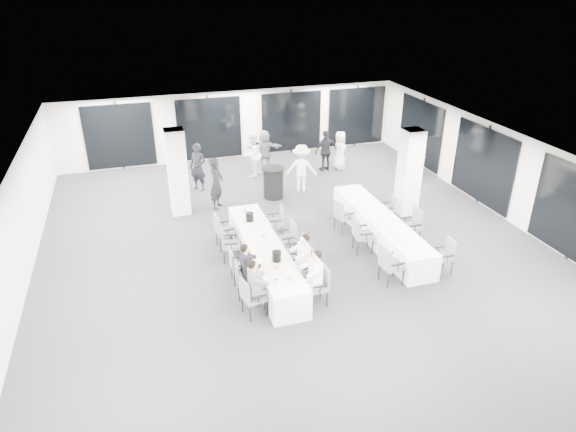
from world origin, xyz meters
name	(u,v)px	position (x,y,z in m)	size (l,w,h in m)	color
room	(309,183)	(0.89, 1.11, 1.39)	(14.04, 16.04, 2.84)	#222227
column_left	(178,172)	(-2.80, 3.20, 1.40)	(0.60, 0.60, 2.80)	silver
column_right	(409,172)	(4.20, 1.00, 1.40)	(0.60, 0.60, 2.80)	silver
banquet_table_main	(264,256)	(-1.09, -1.00, 0.38)	(0.90, 5.00, 0.75)	white
banquet_table_side	(380,228)	(2.54, -0.46, 0.38)	(0.90, 5.00, 0.75)	white
cocktail_table	(273,183)	(0.42, 3.47, 0.55)	(0.79, 0.79, 1.09)	black
chair_main_left_near	(250,295)	(-1.92, -2.90, 0.55)	(0.58, 0.61, 0.97)	#54565C
chair_main_left_second	(243,278)	(-1.92, -2.09, 0.53)	(0.53, 0.57, 0.93)	#54565C
chair_main_left_mid	(237,264)	(-1.92, -1.40, 0.51)	(0.45, 0.51, 0.89)	#54565C
chair_main_left_fourth	(228,242)	(-1.93, -0.28, 0.55)	(0.56, 0.60, 0.97)	#54565C
chair_main_left_far	(222,229)	(-1.93, 0.45, 0.59)	(0.56, 0.61, 1.04)	#54565C
chair_main_right_near	(319,283)	(-0.26, -2.89, 0.55)	(0.50, 0.56, 0.97)	#54565C
chair_main_right_second	(307,265)	(-0.26, -2.05, 0.55)	(0.55, 0.59, 0.96)	#54565C
chair_main_right_mid	(299,251)	(-0.25, -1.33, 0.57)	(0.58, 0.62, 1.00)	#54565C
chair_main_right_fourth	(289,236)	(-0.26, -0.46, 0.56)	(0.51, 0.57, 0.98)	#54565C
chair_main_right_far	(277,220)	(-0.26, 0.66, 0.55)	(0.55, 0.59, 0.96)	#54565C
chair_side_left_near	(389,263)	(1.70, -2.61, 0.59)	(0.56, 0.62, 1.03)	#54565C
chair_side_left_mid	(360,233)	(1.70, -0.90, 0.58)	(0.57, 0.62, 1.02)	#54565C
chair_side_left_far	(342,214)	(1.71, 0.44, 0.55)	(0.58, 0.61, 0.96)	#54565C
chair_side_right_near	(446,254)	(3.37, -2.55, 0.53)	(0.49, 0.54, 0.93)	#54565C
chair_side_right_mid	(413,224)	(3.38, -0.84, 0.58)	(0.53, 0.59, 1.02)	#54565C
chair_side_right_far	(389,207)	(3.37, 0.57, 0.50)	(0.53, 0.56, 0.87)	#54565C
seated_guest_a	(257,284)	(-1.76, -2.88, 0.81)	(0.50, 0.38, 1.44)	#5C5F64
seated_guest_b	(249,267)	(-1.76, -2.11, 0.81)	(0.50, 0.38, 1.44)	black
seated_guest_c	(313,275)	(-0.42, -2.89, 0.81)	(0.50, 0.38, 1.44)	white
seated_guest_d	(301,257)	(-0.42, -2.06, 0.81)	(0.50, 0.38, 1.44)	white
standing_guest_a	(216,180)	(-1.58, 3.21, 0.99)	(0.72, 0.58, 1.99)	black
standing_guest_b	(252,152)	(0.23, 5.68, 0.98)	(0.94, 0.58, 1.96)	white
standing_guest_c	(301,165)	(1.54, 3.76, 0.97)	(1.25, 0.64, 1.93)	white
standing_guest_d	(326,148)	(3.11, 5.42, 0.92)	(1.08, 0.60, 1.83)	black
standing_guest_e	(340,148)	(3.73, 5.50, 0.85)	(0.82, 0.50, 1.70)	white
standing_guest_f	(264,147)	(0.89, 6.39, 0.88)	(1.62, 0.62, 1.76)	#5C5F64
standing_guest_g	(198,164)	(-1.94, 4.91, 0.98)	(0.71, 0.57, 1.95)	black
standing_guest_h	(418,155)	(6.20, 3.80, 0.87)	(0.84, 0.51, 1.73)	#5C5F64
ice_bucket_near	(277,256)	(-1.02, -1.93, 0.88)	(0.23, 0.23, 0.26)	black
ice_bucket_far	(250,217)	(-1.14, 0.41, 0.88)	(0.23, 0.23, 0.26)	black
water_bottle_a	(276,278)	(-1.30, -2.85, 0.86)	(0.07, 0.07, 0.22)	silver
water_bottle_b	(264,235)	(-1.03, -0.75, 0.87)	(0.07, 0.07, 0.23)	silver
water_bottle_c	(245,210)	(-1.15, 0.96, 0.86)	(0.07, 0.07, 0.21)	silver
plate_a	(276,268)	(-1.13, -2.28, 0.76)	(0.21, 0.21, 0.03)	white
plate_b	(288,279)	(-1.00, -2.82, 0.76)	(0.20, 0.20, 0.03)	white
plate_c	(273,256)	(-1.07, -1.73, 0.76)	(0.21, 0.21, 0.03)	white
wine_glass	(293,280)	(-0.98, -3.07, 0.90)	(0.07, 0.07, 0.20)	silver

